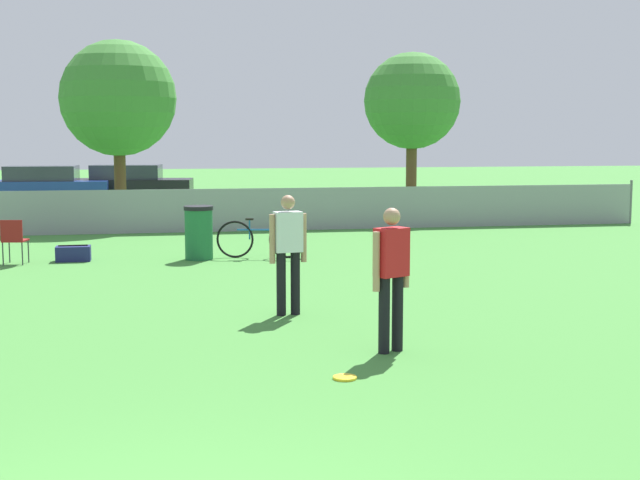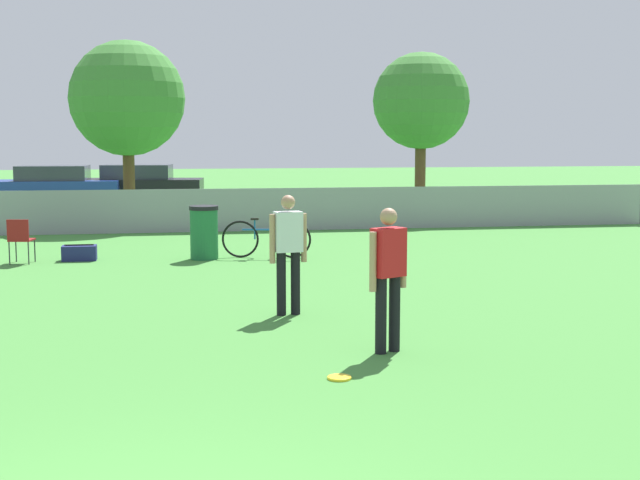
{
  "view_description": "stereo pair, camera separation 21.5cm",
  "coord_description": "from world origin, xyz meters",
  "views": [
    {
      "loc": [
        0.17,
        -4.73,
        2.48
      ],
      "look_at": [
        2.4,
        7.07,
        1.05
      ],
      "focal_mm": 50.0,
      "sensor_mm": 36.0,
      "label": 1
    },
    {
      "loc": [
        0.38,
        -4.77,
        2.48
      ],
      "look_at": [
        2.4,
        7.07,
        1.05
      ],
      "focal_mm": 50.0,
      "sensor_mm": 36.0,
      "label": 2
    }
  ],
  "objects": [
    {
      "name": "trash_bin",
      "position": [
        1.07,
        12.99,
        0.54
      ],
      "size": [
        0.58,
        0.58,
        1.07
      ],
      "color": "#1E6638",
      "rests_on": "ground_plane"
    },
    {
      "name": "parked_car_blue",
      "position": [
        -3.56,
        27.34,
        0.68
      ],
      "size": [
        4.63,
        1.95,
        1.4
      ],
      "rotation": [
        0.0,
        0.0,
        -0.05
      ],
      "color": "black",
      "rests_on": "ground_plane"
    },
    {
      "name": "gear_bag_sideline",
      "position": [
        -1.38,
        13.19,
        0.15
      ],
      "size": [
        0.66,
        0.36,
        0.32
      ],
      "color": "navy",
      "rests_on": "ground_plane"
    },
    {
      "name": "player_receiver_white",
      "position": [
        1.98,
        7.23,
        0.95
      ],
      "size": [
        0.52,
        0.27,
        1.66
      ],
      "rotation": [
        0.0,
        0.0,
        0.14
      ],
      "color": "black",
      "rests_on": "ground_plane"
    },
    {
      "name": "bicycle_sideline",
      "position": [
        2.31,
        12.95,
        0.39
      ],
      "size": [
        1.78,
        0.53,
        0.81
      ],
      "rotation": [
        0.0,
        0.0,
        -0.22
      ],
      "color": "black",
      "rests_on": "ground_plane"
    },
    {
      "name": "parked_car_dark",
      "position": [
        -0.71,
        27.81,
        0.68
      ],
      "size": [
        4.77,
        2.24,
        1.4
      ],
      "rotation": [
        0.0,
        0.0,
        -0.13
      ],
      "color": "black",
      "rests_on": "ground_plane"
    },
    {
      "name": "tree_near_pole",
      "position": [
        -0.68,
        20.38,
        3.44
      ],
      "size": [
        3.15,
        3.15,
        5.03
      ],
      "color": "brown",
      "rests_on": "ground_plane"
    },
    {
      "name": "frisbee_disc",
      "position": [
        2.06,
        3.92,
        0.01
      ],
      "size": [
        0.25,
        0.25,
        0.03
      ],
      "color": "yellow",
      "rests_on": "ground_plane"
    },
    {
      "name": "tree_far_right",
      "position": [
        7.78,
        20.87,
        3.43
      ],
      "size": [
        2.85,
        2.85,
        4.88
      ],
      "color": "brown",
      "rests_on": "ground_plane"
    },
    {
      "name": "player_thrower_red",
      "position": [
        2.82,
        4.92,
        0.95
      ],
      "size": [
        0.48,
        0.36,
        1.66
      ],
      "rotation": [
        0.0,
        0.0,
        0.46
      ],
      "color": "black",
      "rests_on": "ground_plane"
    },
    {
      "name": "folding_chair_sideline",
      "position": [
        -2.44,
        12.92,
        0.51
      ],
      "size": [
        0.48,
        0.48,
        0.87
      ],
      "rotation": [
        0.0,
        0.0,
        2.96
      ],
      "color": "#333338",
      "rests_on": "ground_plane"
    },
    {
      "name": "fence_backline",
      "position": [
        0.0,
        18.0,
        0.55
      ],
      "size": [
        26.67,
        0.07,
        1.21
      ],
      "color": "gray",
      "rests_on": "ground_plane"
    }
  ]
}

